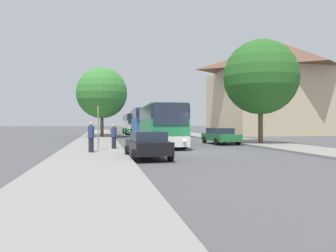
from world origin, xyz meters
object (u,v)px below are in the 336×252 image
(bus_rear, at_px, (133,123))
(tree_right_near, at_px, (261,77))
(parked_car_left_curb, at_px, (148,145))
(parked_car_right_near, at_px, (220,136))
(parked_car_right_far, at_px, (180,130))
(bus_stop_sign, at_px, (98,123))
(bus_front, at_px, (160,125))
(pedestrian_waiting_near, at_px, (91,137))
(tree_left_far, at_px, (102,102))
(pedestrian_waiting_far, at_px, (114,136))
(tree_left_near, at_px, (102,93))
(bus_middle, at_px, (143,123))

(bus_rear, relative_size, tree_right_near, 1.36)
(parked_car_left_curb, height_order, parked_car_right_near, parked_car_left_curb)
(parked_car_right_far, height_order, bus_stop_sign, bus_stop_sign)
(bus_front, bearing_deg, bus_rear, 91.59)
(pedestrian_waiting_near, relative_size, tree_right_near, 0.20)
(bus_stop_sign, bearing_deg, tree_left_far, 89.54)
(pedestrian_waiting_far, distance_m, tree_left_near, 19.67)
(parked_car_left_curb, relative_size, parked_car_right_far, 1.02)
(bus_rear, distance_m, parked_car_left_curb, 36.37)
(bus_front, bearing_deg, bus_stop_sign, -132.77)
(parked_car_right_near, height_order, parked_car_right_far, parked_car_right_far)
(bus_middle, xyz_separation_m, bus_rear, (-0.07, 13.28, -0.12))
(parked_car_right_near, bearing_deg, bus_front, 9.75)
(parked_car_left_curb, distance_m, bus_stop_sign, 5.04)
(bus_front, distance_m, parked_car_right_far, 18.37)
(parked_car_right_far, xyz_separation_m, tree_left_near, (-10.40, -2.00, 4.71))
(bus_front, xyz_separation_m, tree_left_near, (-4.58, 15.40, 3.80))
(tree_right_near, bearing_deg, bus_stop_sign, -160.82)
(parked_car_right_far, distance_m, pedestrian_waiting_far, 23.20)
(parked_car_right_far, relative_size, bus_stop_sign, 1.42)
(tree_left_near, height_order, tree_left_far, tree_left_near)
(bus_middle, relative_size, parked_car_right_far, 2.82)
(parked_car_right_far, bearing_deg, tree_right_near, 98.54)
(parked_car_left_curb, xyz_separation_m, tree_left_near, (-2.32, 24.42, 4.77))
(bus_middle, distance_m, bus_rear, 13.28)
(parked_car_right_far, relative_size, pedestrian_waiting_near, 2.23)
(tree_left_near, bearing_deg, bus_stop_sign, -90.61)
(parked_car_right_near, height_order, tree_right_near, tree_right_near)
(bus_rear, bearing_deg, bus_stop_sign, -98.71)
(pedestrian_waiting_near, distance_m, tree_left_near, 22.04)
(bus_rear, height_order, tree_left_far, tree_left_far)
(bus_rear, bearing_deg, tree_right_near, -72.90)
(parked_car_right_far, height_order, tree_left_near, tree_left_near)
(pedestrian_waiting_far, bearing_deg, tree_left_near, 100.45)
(tree_left_near, relative_size, tree_left_far, 1.27)
(parked_car_left_curb, xyz_separation_m, pedestrian_waiting_near, (-2.93, 2.85, 0.30))
(bus_front, distance_m, pedestrian_waiting_near, 8.09)
(parked_car_right_far, bearing_deg, bus_front, 71.18)
(bus_front, xyz_separation_m, tree_right_near, (8.56, -0.16, 3.98))
(bus_rear, height_order, parked_car_right_near, bus_rear)
(bus_middle, height_order, tree_left_near, tree_left_near)
(parked_car_left_curb, relative_size, tree_left_near, 0.47)
(parked_car_right_near, relative_size, pedestrian_waiting_far, 2.77)
(parked_car_left_curb, bearing_deg, bus_stop_sign, 117.99)
(pedestrian_waiting_near, bearing_deg, bus_stop_sign, -86.53)
(bus_front, bearing_deg, pedestrian_waiting_near, -127.87)
(bus_stop_sign, height_order, pedestrian_waiting_near, bus_stop_sign)
(bus_stop_sign, height_order, tree_left_near, tree_left_near)
(bus_front, xyz_separation_m, pedestrian_waiting_near, (-5.19, -6.17, -0.67))
(parked_car_right_far, relative_size, pedestrian_waiting_far, 2.43)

